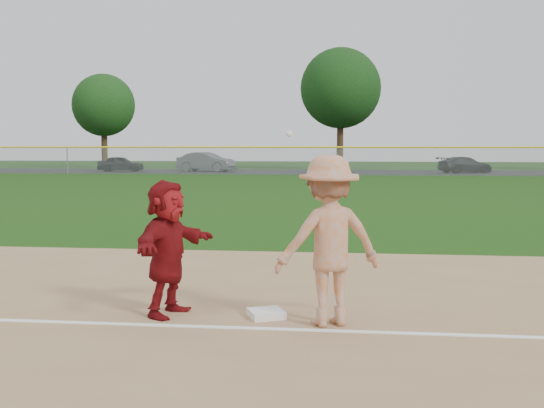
# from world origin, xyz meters

# --- Properties ---
(ground) EXTENTS (160.00, 160.00, 0.00)m
(ground) POSITION_xyz_m (0.00, 0.00, 0.00)
(ground) COLOR #163E0B
(ground) RESTS_ON ground
(foul_line) EXTENTS (60.00, 0.10, 0.01)m
(foul_line) POSITION_xyz_m (0.00, -0.80, 0.03)
(foul_line) COLOR white
(foul_line) RESTS_ON infield_dirt
(parking_asphalt) EXTENTS (120.00, 10.00, 0.01)m
(parking_asphalt) POSITION_xyz_m (0.00, 46.00, 0.01)
(parking_asphalt) COLOR black
(parking_asphalt) RESTS_ON ground
(first_base) EXTENTS (0.55, 0.55, 0.09)m
(first_base) POSITION_xyz_m (0.14, -0.25, 0.07)
(first_base) COLOR white
(first_base) RESTS_ON infield_dirt
(base_runner) EXTENTS (0.96, 1.68, 1.73)m
(base_runner) POSITION_xyz_m (-1.12, -0.28, 0.89)
(base_runner) COLOR maroon
(base_runner) RESTS_ON infield_dirt
(car_left) EXTENTS (3.81, 1.89, 1.25)m
(car_left) POSITION_xyz_m (-17.55, 44.79, 0.63)
(car_left) COLOR black
(car_left) RESTS_ON parking_asphalt
(car_mid) EXTENTS (5.00, 2.80, 1.56)m
(car_mid) POSITION_xyz_m (-10.69, 45.68, 0.79)
(car_mid) COLOR #4F5156
(car_mid) RESTS_ON parking_asphalt
(car_right) EXTENTS (4.62, 3.30, 1.24)m
(car_right) POSITION_xyz_m (9.75, 45.36, 0.63)
(car_right) COLOR black
(car_right) RESTS_ON parking_asphalt
(first_base_play) EXTENTS (1.52, 1.23, 2.34)m
(first_base_play) POSITION_xyz_m (0.92, -0.49, 1.04)
(first_base_play) COLOR #A2A2A4
(first_base_play) RESTS_ON infield_dirt
(outfield_fence) EXTENTS (110.00, 0.12, 110.00)m
(outfield_fence) POSITION_xyz_m (0.00, 40.00, 1.96)
(outfield_fence) COLOR #999EA0
(outfield_fence) RESTS_ON ground
(tree_1) EXTENTS (5.80, 5.80, 8.75)m
(tree_1) POSITION_xyz_m (-22.00, 53.00, 5.83)
(tree_1) COLOR #312212
(tree_1) RESTS_ON ground
(tree_2) EXTENTS (7.00, 7.00, 10.58)m
(tree_2) POSITION_xyz_m (0.00, 51.50, 7.06)
(tree_2) COLOR #322112
(tree_2) RESTS_ON ground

